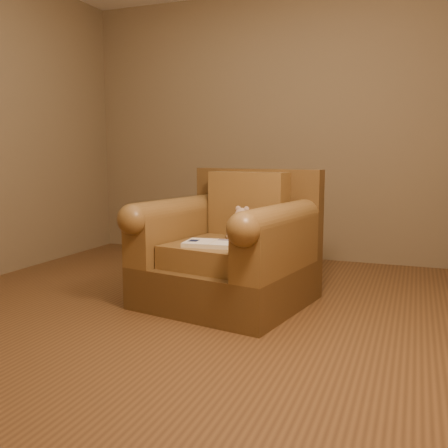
% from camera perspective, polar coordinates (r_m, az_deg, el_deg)
% --- Properties ---
extents(floor, '(4.00, 4.00, 0.00)m').
position_cam_1_polar(floor, '(3.56, -4.00, -9.63)').
color(floor, brown).
rests_on(floor, ground).
extents(room, '(4.02, 4.02, 2.71)m').
position_cam_1_polar(room, '(3.45, -4.29, 18.65)').
color(room, '#78654A').
rests_on(room, ground).
extents(armchair, '(1.24, 1.19, 0.96)m').
position_cam_1_polar(armchair, '(3.63, 0.70, -3.18)').
color(armchair, brown).
rests_on(armchair, floor).
extents(teddy_bear, '(0.17, 0.20, 0.24)m').
position_cam_1_polar(teddy_bear, '(3.66, 1.88, -0.25)').
color(teddy_bear, tan).
rests_on(teddy_bear, armchair).
extents(guidebook, '(0.41, 0.27, 0.03)m').
position_cam_1_polar(guidebook, '(3.37, -1.22, -2.27)').
color(guidebook, beige).
rests_on(guidebook, armchair).
extents(side_table, '(0.36, 0.36, 0.51)m').
position_cam_1_polar(side_table, '(3.69, 7.32, -4.64)').
color(side_table, gold).
rests_on(side_table, floor).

